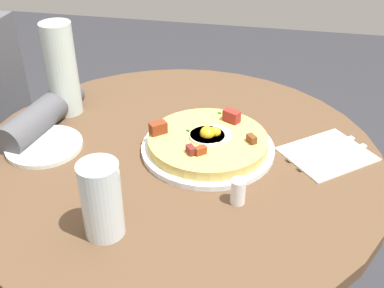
{
  "coord_description": "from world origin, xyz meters",
  "views": [
    {
      "loc": [
        0.81,
        0.2,
        1.3
      ],
      "look_at": [
        -0.01,
        0.03,
        0.76
      ],
      "focal_mm": 44.2,
      "sensor_mm": 36.0,
      "label": 1
    }
  ],
  "objects_px": {
    "pizza_plate": "(208,148)",
    "water_bottle": "(62,69)",
    "bread_plate": "(44,146)",
    "fork": "(333,157)",
    "knife": "(322,148)",
    "breakfast_pizza": "(208,140)",
    "salt_shaker": "(238,191)",
    "dining_table": "(177,215)",
    "water_glass": "(102,200)"
  },
  "relations": [
    {
      "from": "water_glass",
      "to": "dining_table",
      "type": "bearing_deg",
      "value": 166.1
    },
    {
      "from": "bread_plate",
      "to": "salt_shaker",
      "type": "height_order",
      "value": "salt_shaker"
    },
    {
      "from": "knife",
      "to": "water_bottle",
      "type": "distance_m",
      "value": 0.62
    },
    {
      "from": "breakfast_pizza",
      "to": "pizza_plate",
      "type": "bearing_deg",
      "value": 24.54
    },
    {
      "from": "water_glass",
      "to": "fork",
      "type": "bearing_deg",
      "value": 127.6
    },
    {
      "from": "fork",
      "to": "knife",
      "type": "relative_size",
      "value": 1.0
    },
    {
      "from": "water_glass",
      "to": "salt_shaker",
      "type": "relative_size",
      "value": 2.78
    },
    {
      "from": "knife",
      "to": "dining_table",
      "type": "bearing_deg",
      "value": 153.69
    },
    {
      "from": "dining_table",
      "to": "fork",
      "type": "xyz_separation_m",
      "value": [
        -0.04,
        0.33,
        0.18
      ]
    },
    {
      "from": "dining_table",
      "to": "water_glass",
      "type": "bearing_deg",
      "value": -13.9
    },
    {
      "from": "bread_plate",
      "to": "fork",
      "type": "xyz_separation_m",
      "value": [
        -0.08,
        0.61,
        0.0
      ]
    },
    {
      "from": "knife",
      "to": "salt_shaker",
      "type": "relative_size",
      "value": 3.59
    },
    {
      "from": "bread_plate",
      "to": "fork",
      "type": "relative_size",
      "value": 0.91
    },
    {
      "from": "breakfast_pizza",
      "to": "water_bottle",
      "type": "relative_size",
      "value": 1.15
    },
    {
      "from": "bread_plate",
      "to": "pizza_plate",
      "type": "bearing_deg",
      "value": 99.91
    },
    {
      "from": "pizza_plate",
      "to": "dining_table",
      "type": "bearing_deg",
      "value": -69.43
    },
    {
      "from": "breakfast_pizza",
      "to": "water_bottle",
      "type": "height_order",
      "value": "water_bottle"
    },
    {
      "from": "fork",
      "to": "water_glass",
      "type": "height_order",
      "value": "water_glass"
    },
    {
      "from": "dining_table",
      "to": "bread_plate",
      "type": "relative_size",
      "value": 5.34
    },
    {
      "from": "dining_table",
      "to": "salt_shaker",
      "type": "distance_m",
      "value": 0.28
    },
    {
      "from": "breakfast_pizza",
      "to": "fork",
      "type": "height_order",
      "value": "breakfast_pizza"
    },
    {
      "from": "knife",
      "to": "fork",
      "type": "bearing_deg",
      "value": -90.0
    },
    {
      "from": "dining_table",
      "to": "knife",
      "type": "distance_m",
      "value": 0.36
    },
    {
      "from": "dining_table",
      "to": "pizza_plate",
      "type": "height_order",
      "value": "pizza_plate"
    },
    {
      "from": "salt_shaker",
      "to": "water_bottle",
      "type": "bearing_deg",
      "value": -120.23
    },
    {
      "from": "breakfast_pizza",
      "to": "water_bottle",
      "type": "distance_m",
      "value": 0.39
    },
    {
      "from": "bread_plate",
      "to": "water_bottle",
      "type": "xyz_separation_m",
      "value": [
        -0.16,
        -0.02,
        0.11
      ]
    },
    {
      "from": "pizza_plate",
      "to": "water_bottle",
      "type": "distance_m",
      "value": 0.4
    },
    {
      "from": "water_glass",
      "to": "knife",
      "type": "bearing_deg",
      "value": 131.78
    },
    {
      "from": "water_bottle",
      "to": "salt_shaker",
      "type": "relative_size",
      "value": 4.44
    },
    {
      "from": "water_glass",
      "to": "water_bottle",
      "type": "distance_m",
      "value": 0.46
    },
    {
      "from": "pizza_plate",
      "to": "fork",
      "type": "height_order",
      "value": "pizza_plate"
    },
    {
      "from": "breakfast_pizza",
      "to": "fork",
      "type": "bearing_deg",
      "value": 94.17
    },
    {
      "from": "bread_plate",
      "to": "knife",
      "type": "xyz_separation_m",
      "value": [
        -0.11,
        0.59,
        0.0
      ]
    },
    {
      "from": "breakfast_pizza",
      "to": "water_glass",
      "type": "relative_size",
      "value": 1.83
    },
    {
      "from": "water_glass",
      "to": "salt_shaker",
      "type": "bearing_deg",
      "value": 120.16
    },
    {
      "from": "dining_table",
      "to": "water_bottle",
      "type": "distance_m",
      "value": 0.44
    },
    {
      "from": "water_bottle",
      "to": "salt_shaker",
      "type": "distance_m",
      "value": 0.53
    },
    {
      "from": "fork",
      "to": "bread_plate",
      "type": "bearing_deg",
      "value": 147.96
    },
    {
      "from": "fork",
      "to": "water_glass",
      "type": "distance_m",
      "value": 0.5
    },
    {
      "from": "knife",
      "to": "water_bottle",
      "type": "xyz_separation_m",
      "value": [
        -0.06,
        -0.61,
        0.11
      ]
    },
    {
      "from": "pizza_plate",
      "to": "water_bottle",
      "type": "bearing_deg",
      "value": -105.77
    },
    {
      "from": "breakfast_pizza",
      "to": "salt_shaker",
      "type": "relative_size",
      "value": 5.09
    },
    {
      "from": "knife",
      "to": "water_bottle",
      "type": "relative_size",
      "value": 0.81
    },
    {
      "from": "breakfast_pizza",
      "to": "dining_table",
      "type": "bearing_deg",
      "value": -68.8
    },
    {
      "from": "dining_table",
      "to": "fork",
      "type": "bearing_deg",
      "value": 97.66
    },
    {
      "from": "breakfast_pizza",
      "to": "water_bottle",
      "type": "bearing_deg",
      "value": -105.68
    },
    {
      "from": "dining_table",
      "to": "breakfast_pizza",
      "type": "height_order",
      "value": "breakfast_pizza"
    },
    {
      "from": "water_bottle",
      "to": "salt_shaker",
      "type": "xyz_separation_m",
      "value": [
        0.26,
        0.45,
        -0.09
      ]
    },
    {
      "from": "knife",
      "to": "water_bottle",
      "type": "bearing_deg",
      "value": 135.17
    }
  ]
}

